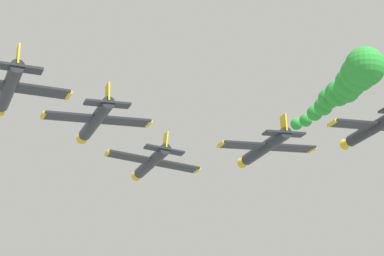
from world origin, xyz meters
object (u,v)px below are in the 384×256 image
at_px(airplane_lead, 151,162).
at_px(airplane_right_outer, 375,127).
at_px(airplane_right_inner, 265,147).
at_px(airplane_left_outer, 9,88).
at_px(airplane_left_inner, 96,120).

height_order(airplane_lead, airplane_right_outer, airplane_right_outer).
relative_size(airplane_right_inner, airplane_right_outer, 1.00).
relative_size(airplane_lead, airplane_right_outer, 1.00).
xyz_separation_m(airplane_left_outer, airplane_right_outer, (32.24, -0.44, 0.27)).
bearing_deg(airplane_right_outer, airplane_right_inner, 138.71).
height_order(airplane_left_inner, airplane_right_inner, airplane_left_inner).
xyz_separation_m(airplane_lead, airplane_right_outer, (16.27, -15.01, 0.72)).
height_order(airplane_left_outer, airplane_right_outer, airplane_right_outer).
distance_m(airplane_lead, airplane_left_inner, 12.07).
distance_m(airplane_left_inner, airplane_right_outer, 24.78).
bearing_deg(airplane_right_inner, airplane_right_outer, -41.29).
relative_size(airplane_right_inner, airplane_left_outer, 1.00).
distance_m(airplane_right_inner, airplane_left_outer, 25.32).
height_order(airplane_lead, airplane_left_inner, airplane_left_inner).
distance_m(airplane_left_inner, airplane_right_inner, 16.40).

